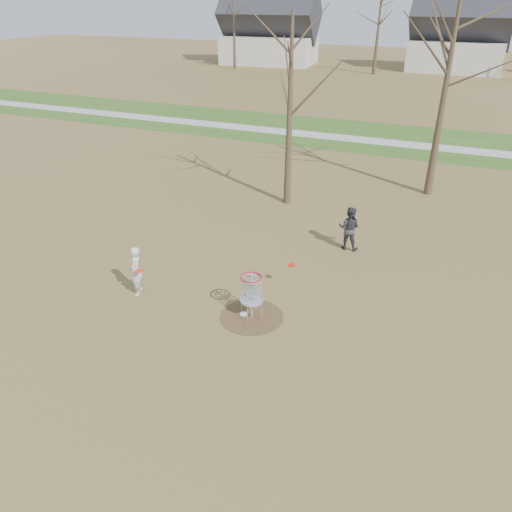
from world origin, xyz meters
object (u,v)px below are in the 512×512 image
Objects in this scene: player_standing at (136,271)px; disc_golf_basket at (252,289)px; disc_grounded at (243,314)px; player_throwing at (349,228)px.

player_standing is 1.14× the size of disc_golf_basket.
player_throwing is at bearing 71.73° from disc_grounded.
disc_grounded is 0.16× the size of disc_golf_basket.
disc_golf_basket is at bearing -2.78° from disc_grounded.
player_standing reaches higher than disc_golf_basket.
player_throwing reaches higher than player_standing.
disc_grounded is at bearing 70.97° from player_throwing.
player_throwing is 7.16× the size of disc_grounded.
disc_grounded is (-1.72, -5.21, -0.77)m from player_throwing.
player_standing is at bearing -176.56° from disc_grounded.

